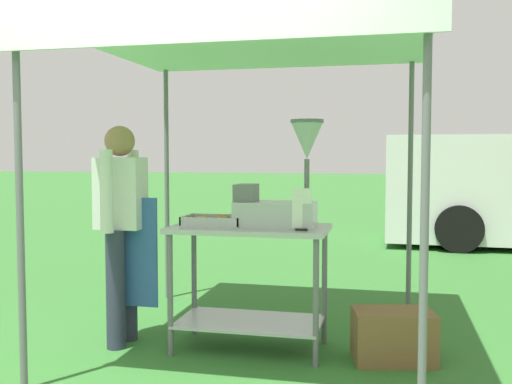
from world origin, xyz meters
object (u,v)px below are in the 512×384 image
donut_fryer (282,191)px  donut_cart (250,263)px  vendor (122,223)px  stall_canopy (253,46)px  supply_crate (393,336)px  donut_tray (215,222)px  menu_sign (302,212)px

donut_fryer → donut_cart: bearing=172.8°
vendor → donut_fryer: bearing=2.9°
stall_canopy → vendor: (-0.94, -0.19, -1.27)m
donut_cart → donut_fryer: 0.57m
donut_fryer → stall_canopy: bearing=151.7°
donut_fryer → supply_crate: (0.77, 0.00, -0.97)m
donut_tray → supply_crate: 1.46m
menu_sign → supply_crate: size_ratio=0.48×
menu_sign → donut_fryer: bearing=139.4°
stall_canopy → menu_sign: stall_canopy is taller
donut_tray → menu_sign: menu_sign is taller
stall_canopy → donut_cart: (-0.00, -0.10, -1.55)m
stall_canopy → menu_sign: bearing=-33.7°
donut_tray → supply_crate: donut_tray is taller
menu_sign → vendor: size_ratio=0.18×
stall_canopy → menu_sign: (0.40, -0.26, -1.16)m
donut_fryer → vendor: donut_fryer is taller
donut_tray → vendor: size_ratio=0.27×
donut_cart → donut_tray: 0.38m
stall_canopy → donut_fryer: 1.06m
stall_canopy → supply_crate: stall_canopy is taller
menu_sign → donut_tray: bearing=168.7°
donut_cart → donut_fryer: size_ratio=1.49×
donut_tray → vendor: (-0.70, -0.05, -0.02)m
vendor → supply_crate: size_ratio=2.72×
donut_tray → vendor: bearing=-175.6°
donut_fryer → menu_sign: size_ratio=2.63×
vendor → supply_crate: (1.95, 0.06, -0.73)m
donut_cart → supply_crate: size_ratio=1.89×
stall_canopy → donut_tray: bearing=-151.3°
donut_tray → supply_crate: size_ratio=0.73×
donut_cart → vendor: 0.99m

